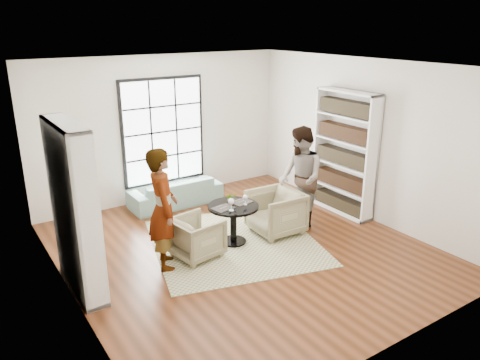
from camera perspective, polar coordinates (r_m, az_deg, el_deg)
ground at (r=7.90m, az=0.38°, el=-8.42°), size 6.00×6.00×0.00m
room_shell at (r=7.85m, az=-1.82°, el=1.30°), size 6.00×6.01×6.00m
rug at (r=8.13m, az=-0.69°, el=-7.57°), size 3.30×3.30×0.01m
pedestal_table at (r=7.91m, az=-0.82°, el=-4.38°), size 0.86×0.86×0.69m
sofa at (r=9.74m, az=-7.86°, el=-1.44°), size 1.89×0.74×0.55m
armchair_left at (r=7.58m, az=-5.32°, el=-6.95°), size 0.84×0.82×0.67m
armchair_right at (r=8.36m, az=4.36°, el=-3.94°), size 0.91×0.88×0.79m
person_left at (r=7.11m, az=-9.37°, el=-3.52°), size 0.64×0.79×1.89m
person_right at (r=8.50m, az=7.38°, el=0.24°), size 0.97×1.09×1.87m
placemat_left at (r=7.73m, az=-2.05°, el=-3.43°), size 0.38×0.31×0.01m
placemat_right at (r=7.98m, az=0.20°, el=-2.69°), size 0.38×0.31×0.01m
cutlery_left at (r=7.73m, az=-2.05°, el=-3.39°), size 0.17×0.24×0.01m
cutlery_right at (r=7.98m, az=0.20°, el=-2.64°), size 0.17×0.24×0.01m
wine_glass_left at (r=7.58m, az=-1.07°, el=-2.68°), size 0.10×0.10×0.21m
wine_glass_right at (r=7.83m, az=0.65°, el=-2.15°), size 0.08×0.08×0.18m
flower_centerpiece at (r=7.86m, az=-1.08°, el=-2.25°), size 0.19×0.17×0.20m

